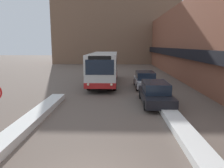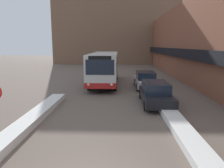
% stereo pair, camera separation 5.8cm
% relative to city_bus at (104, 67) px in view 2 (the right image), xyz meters
% --- Properties ---
extents(building_row_right, '(5.50, 60.00, 8.52)m').
position_rel_city_bus_xyz_m(building_row_right, '(10.67, 7.68, 2.54)').
color(building_row_right, brown).
rests_on(building_row_right, ground_plane).
extents(building_backdrop_far, '(26.00, 8.00, 19.09)m').
position_rel_city_bus_xyz_m(building_backdrop_far, '(0.70, 27.19, 7.83)').
color(building_backdrop_far, brown).
rests_on(building_backdrop_far, ground_plane).
extents(snow_bank_left, '(0.90, 11.60, 0.36)m').
position_rel_city_bus_xyz_m(snow_bank_left, '(-2.90, -12.11, -1.53)').
color(snow_bank_left, silver).
rests_on(snow_bank_left, ground_plane).
extents(snow_bank_right, '(0.90, 10.63, 0.32)m').
position_rel_city_bus_xyz_m(snow_bank_right, '(4.30, -10.95, -1.55)').
color(snow_bank_right, silver).
rests_on(snow_bank_right, ground_plane).
extents(city_bus, '(2.55, 10.15, 3.10)m').
position_rel_city_bus_xyz_m(city_bus, '(0.00, 0.00, 0.00)').
color(city_bus, silver).
rests_on(city_bus, ground_plane).
extents(parked_car_front, '(1.84, 4.72, 1.47)m').
position_rel_city_bus_xyz_m(parked_car_front, '(3.90, -7.47, -0.98)').
color(parked_car_front, black).
rests_on(parked_car_front, ground_plane).
extents(parked_car_middle, '(1.86, 4.51, 1.48)m').
position_rel_city_bus_xyz_m(parked_car_middle, '(3.90, -1.79, -0.97)').
color(parked_car_middle, '#B7B7BC').
rests_on(parked_car_middle, ground_plane).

